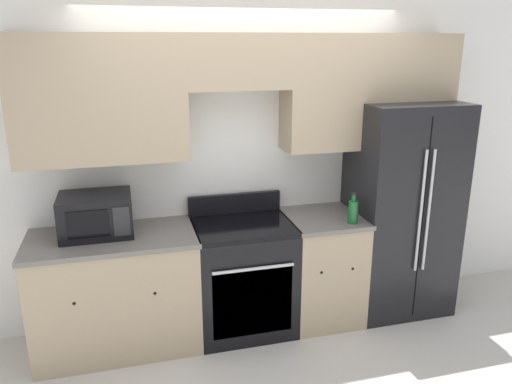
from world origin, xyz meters
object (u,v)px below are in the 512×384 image
(oven_range, at_px, (243,276))
(refrigerator, at_px, (397,207))
(microwave, at_px, (96,215))
(bottle, at_px, (353,211))

(oven_range, relative_size, refrigerator, 0.59)
(refrigerator, xyz_separation_m, microwave, (-2.45, -0.01, 0.16))
(microwave, bearing_deg, oven_range, -3.55)
(refrigerator, bearing_deg, bottle, -153.12)
(oven_range, height_order, microwave, microwave)
(oven_range, xyz_separation_m, refrigerator, (1.38, 0.08, 0.44))
(oven_range, height_order, refrigerator, refrigerator)
(oven_range, xyz_separation_m, bottle, (0.83, -0.20, 0.54))
(microwave, xyz_separation_m, bottle, (1.91, -0.27, -0.05))
(oven_range, xyz_separation_m, microwave, (-1.08, 0.07, 0.60))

